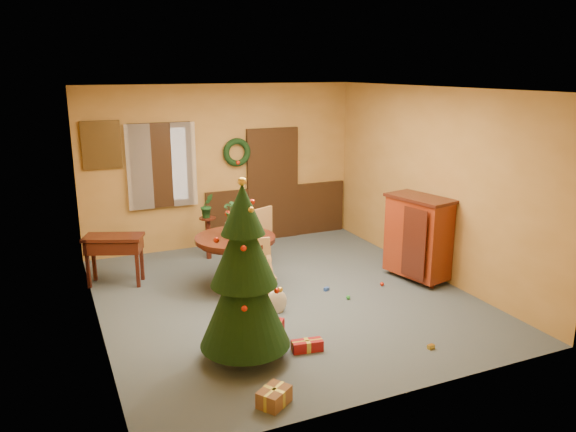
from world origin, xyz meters
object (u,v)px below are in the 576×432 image
dining_table (236,252)px  sideboard (418,236)px  chair_near (258,270)px  christmas_tree (244,276)px  writing_desk (114,248)px

dining_table → sideboard: bearing=-15.8°
dining_table → chair_near: (0.12, -0.61, -0.08)m
chair_near → sideboard: size_ratio=0.69×
christmas_tree → sideboard: 3.49m
dining_table → christmas_tree: (-0.57, -2.01, 0.42)m
dining_table → sideboard: sideboard is taller
christmas_tree → writing_desk: (-1.02, 2.93, -0.41)m
writing_desk → chair_near: bearing=-41.7°
dining_table → chair_near: 0.63m
writing_desk → sideboard: (4.26, -1.67, 0.13)m
writing_desk → sideboard: size_ratio=0.73×
chair_near → christmas_tree: size_ratio=0.44×
chair_near → writing_desk: 2.29m
chair_near → writing_desk: size_ratio=0.95×
dining_table → writing_desk: bearing=150.2°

